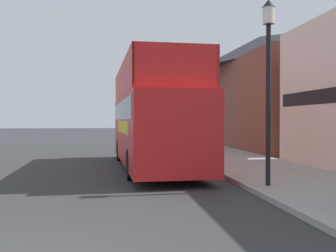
# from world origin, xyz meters

# --- Properties ---
(ground_plane) EXTENTS (144.00, 144.00, 0.00)m
(ground_plane) POSITION_xyz_m (0.00, 21.00, 0.00)
(ground_plane) COLOR #333335
(sidewalk) EXTENTS (3.99, 108.00, 0.14)m
(sidewalk) POSITION_xyz_m (7.02, 18.00, 0.07)
(sidewalk) COLOR #999993
(sidewalk) RESTS_ON ground_plane
(brick_terrace_rear) EXTENTS (6.00, 18.51, 8.04)m
(brick_terrace_rear) POSITION_xyz_m (12.02, 22.43, 4.02)
(brick_terrace_rear) COLOR brown
(brick_terrace_rear) RESTS_ON ground_plane
(tour_bus) EXTENTS (2.95, 10.46, 4.10)m
(tour_bus) POSITION_xyz_m (3.00, 10.75, 1.82)
(tour_bus) COLOR red
(tour_bus) RESTS_ON ground_plane
(parked_car_ahead_of_bus) EXTENTS (2.05, 4.46, 1.45)m
(parked_car_ahead_of_bus) POSITION_xyz_m (3.86, 18.32, 0.69)
(parked_car_ahead_of_bus) COLOR #9E9EA3
(parked_car_ahead_of_bus) RESTS_ON ground_plane
(lamp_post_nearest) EXTENTS (0.35, 0.35, 5.08)m
(lamp_post_nearest) POSITION_xyz_m (5.63, 5.21, 3.61)
(lamp_post_nearest) COLOR black
(lamp_post_nearest) RESTS_ON sidewalk
(lamp_post_second) EXTENTS (0.35, 0.35, 4.93)m
(lamp_post_second) POSITION_xyz_m (5.65, 12.25, 3.52)
(lamp_post_second) COLOR black
(lamp_post_second) RESTS_ON sidewalk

